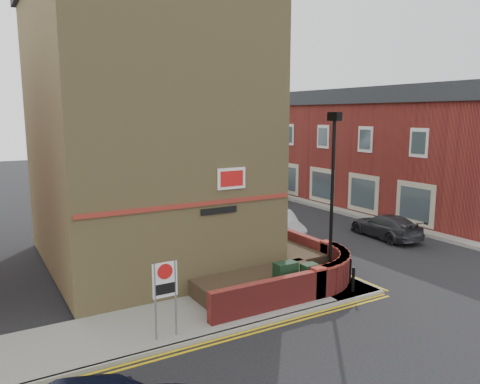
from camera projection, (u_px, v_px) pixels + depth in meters
name	position (u px, v px, depth m)	size (l,w,h in m)	color
ground	(316.00, 310.00, 15.30)	(120.00, 120.00, 0.00)	black
pavement_corner	(199.00, 315.00, 14.83)	(13.00, 3.00, 0.12)	gray
pavement_main	(180.00, 214.00, 29.91)	(2.00, 32.00, 0.12)	gray
pavement_far	(342.00, 205.00, 32.83)	(4.00, 40.00, 0.12)	gray
kerb_side	(222.00, 334.00, 13.55)	(13.00, 0.15, 0.12)	gray
kerb_main_near	(194.00, 212.00, 30.41)	(0.15, 32.00, 0.12)	gray
kerb_main_far	(320.00, 208.00, 31.84)	(0.15, 40.00, 0.12)	gray
yellow_lines_side	(226.00, 339.00, 13.35)	(13.00, 0.28, 0.01)	gold
yellow_lines_main	(198.00, 212.00, 30.54)	(0.28, 32.00, 0.01)	gold
corner_building	(145.00, 117.00, 19.67)	(8.95, 10.40, 13.60)	#9B8552
garden_wall	(273.00, 286.00, 17.43)	(6.80, 6.00, 1.20)	maroon
lamppost	(332.00, 200.00, 16.57)	(0.25, 0.50, 6.30)	black
utility_cabinet_large	(285.00, 279.00, 16.14)	(0.80, 0.45, 1.20)	black
utility_cabinet_small	(309.00, 279.00, 16.29)	(0.55, 0.40, 1.10)	black
bollard_near	(353.00, 279.00, 16.54)	(0.11, 0.11, 0.90)	black
bollard_far	(350.00, 270.00, 17.52)	(0.11, 0.11, 0.90)	black
zone_sign	(165.00, 286.00, 12.97)	(0.72, 0.07, 2.20)	slate
far_terrace	(323.00, 144.00, 36.33)	(5.40, 30.40, 8.00)	maroon
far_terrace_cream	(204.00, 134.00, 54.21)	(5.40, 12.40, 8.00)	#B7AA97
tree_near	(191.00, 142.00, 27.48)	(3.64, 3.65, 6.70)	#382B1E
tree_mid	(146.00, 130.00, 34.22)	(4.03, 4.03, 7.42)	#382B1E
tree_far	(116.00, 131.00, 41.07)	(3.81, 3.81, 7.00)	#382B1E
traffic_light_assembly	(139.00, 159.00, 37.33)	(0.20, 0.16, 4.20)	black
silver_car_near	(279.00, 224.00, 24.47)	(1.44, 4.14, 1.36)	#9D9EA4
red_car_main	(173.00, 188.00, 36.04)	(2.33, 5.06, 1.41)	#9E1411
grey_car_far	(386.00, 226.00, 24.24)	(1.72, 4.24, 1.23)	#2C2C31
silver_car_far	(268.00, 188.00, 36.27)	(1.53, 3.81, 1.30)	#9F9FA6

